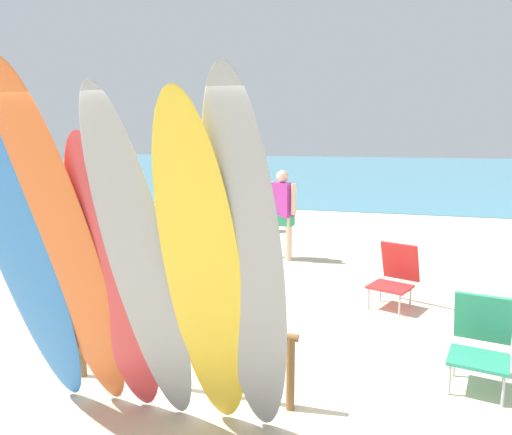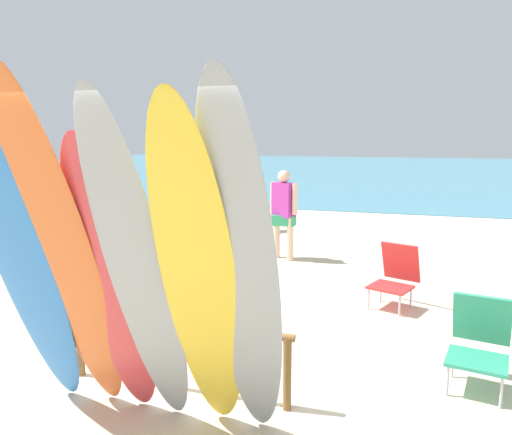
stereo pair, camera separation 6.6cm
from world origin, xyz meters
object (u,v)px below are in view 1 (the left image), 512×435
surfboard_rack (179,339)px  surfboard_orange_1 (68,260)px  beachgoer_strolling (282,208)px  beachgoer_by_water (244,191)px  surfboard_red_2 (117,288)px  beachgoer_near_rack (217,201)px  surfboard_grey_5 (248,280)px  beach_chair_blue (395,274)px  surfboard_blue_0 (23,257)px  surfboard_grey_3 (143,276)px  surfboard_yellow_4 (205,286)px  beach_chair_red (481,338)px

surfboard_rack → surfboard_orange_1: surfboard_orange_1 is taller
surfboard_rack → beachgoer_strolling: 4.90m
surfboard_rack → beachgoer_by_water: (-1.74, 7.26, 0.47)m
surfboard_red_2 → beachgoer_near_rack: size_ratio=1.38×
surfboard_grey_5 → beach_chair_blue: 3.84m
beachgoer_by_water → beachgoer_strolling: beachgoer_by_water is taller
surfboard_blue_0 → surfboard_red_2: size_ratio=1.20×
surfboard_red_2 → beach_chair_blue: 4.10m
surfboard_rack → surfboard_red_2: size_ratio=0.89×
beachgoer_near_rack → beachgoer_strolling: bearing=31.4°
surfboard_grey_3 → beachgoer_strolling: size_ratio=1.66×
surfboard_blue_0 → beachgoer_strolling: size_ratio=1.76×
surfboard_yellow_4 → beach_chair_blue: (1.22, 3.65, -0.83)m
surfboard_grey_5 → surfboard_yellow_4: bearing=-176.7°
beach_chair_red → beachgoer_near_rack: bearing=146.3°
surfboard_rack → surfboard_grey_5: bearing=-40.6°
surfboard_grey_3 → surfboard_grey_5: bearing=4.8°
surfboard_blue_0 → beachgoer_strolling: 5.72m
surfboard_rack → surfboard_orange_1: 1.25m
surfboard_rack → beachgoer_by_water: 7.48m
beachgoer_by_water → beach_chair_blue: size_ratio=2.01×
surfboard_grey_5 → beachgoer_by_water: bearing=106.8°
surfboard_grey_3 → beach_chair_blue: (1.69, 3.63, -0.85)m
beachgoer_strolling → beach_chair_blue: size_ratio=1.96×
surfboard_grey_3 → surfboard_yellow_4: surfboard_grey_3 is taller
surfboard_red_2 → surfboard_grey_3: (0.28, -0.10, 0.14)m
surfboard_grey_5 → surfboard_red_2: bearing=173.5°
beachgoer_near_rack → beachgoer_by_water: bearing=135.0°
surfboard_blue_0 → beachgoer_by_water: 8.11m
surfboard_blue_0 → beachgoer_near_rack: 5.96m
surfboard_blue_0 → beachgoer_strolling: (0.62, 5.67, -0.42)m
surfboard_grey_3 → beachgoer_by_water: size_ratio=1.61×
surfboard_grey_3 → beachgoer_by_water: (-1.86, 8.01, -0.32)m
surfboard_grey_3 → beachgoer_near_rack: 6.12m
surfboard_rack → beachgoer_near_rack: 5.38m
surfboard_rack → beach_chair_blue: 3.39m
surfboard_red_2 → beachgoer_near_rack: surfboard_red_2 is taller
surfboard_rack → surfboard_red_2: surfboard_red_2 is taller
beachgoer_near_rack → beach_chair_red: (4.17, -4.18, -0.57)m
surfboard_blue_0 → surfboard_grey_3: (0.97, 0.04, -0.08)m
surfboard_orange_1 → surfboard_grey_3: 0.60m
beach_chair_blue → surfboard_orange_1: bearing=-100.7°
beachgoer_strolling → beach_chair_red: (2.80, -3.94, -0.51)m
beachgoer_near_rack → beach_chair_red: beachgoer_near_rack is taller
surfboard_blue_0 → surfboard_rack: bearing=40.7°
surfboard_blue_0 → surfboard_grey_3: surfboard_blue_0 is taller
surfboard_rack → beachgoer_strolling: beachgoer_strolling is taller
surfboard_rack → surfboard_blue_0: size_ratio=0.74×
surfboard_rack → surfboard_orange_1: bearing=-122.3°
surfboard_red_2 → beachgoer_by_water: bearing=99.0°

